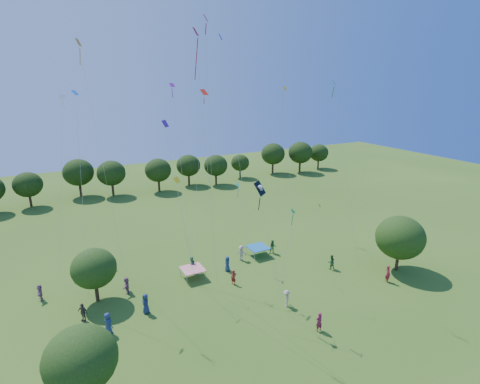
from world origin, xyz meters
name	(u,v)px	position (x,y,z in m)	size (l,w,h in m)	color
near_tree_west	(81,359)	(-13.16, 9.13, 3.84)	(4.31, 4.31, 5.79)	#422B19
near_tree_north	(94,268)	(-10.90, 21.55, 3.34)	(4.00, 4.00, 5.15)	#422B19
near_tree_east	(400,238)	(18.39, 12.82, 3.77)	(5.04, 5.04, 6.04)	#422B19
treeline	(123,171)	(-1.73, 55.43, 4.09)	(88.01, 8.77, 6.77)	#422B19
tent_red_stripe	(193,269)	(-1.62, 21.36, 1.04)	(2.20, 2.20, 1.10)	red
tent_blue	(258,247)	(6.94, 22.71, 1.04)	(2.20, 2.20, 1.10)	#18649D
crowd_person_0	(227,264)	(2.21, 21.07, 0.84)	(0.83, 0.45, 1.68)	navy
crowd_person_1	(234,278)	(1.53, 18.29, 0.76)	(0.57, 0.37, 1.53)	maroon
crowd_person_2	(331,262)	(12.29, 16.27, 0.81)	(0.80, 0.43, 1.62)	#214D24
crowd_person_3	(286,298)	(4.04, 12.72, 0.80)	(1.05, 0.47, 1.60)	#A39C83
crowd_person_4	(110,260)	(-8.73, 27.62, 0.91)	(1.07, 0.49, 1.82)	#372F2C
crowd_person_5	(127,285)	(-8.20, 21.65, 0.82)	(1.53, 0.55, 1.64)	#99597F
crowd_person_6	(108,323)	(-10.77, 16.24, 0.93)	(0.91, 0.49, 1.85)	navy
crowd_person_7	(319,322)	(4.40, 8.62, 0.84)	(0.63, 0.40, 1.69)	maroon
crowd_person_8	(273,247)	(8.77, 22.39, 0.84)	(0.83, 0.45, 1.68)	#2F642A
crowd_person_9	(241,253)	(4.73, 22.63, 0.88)	(1.15, 0.52, 1.77)	#A29082
crowd_person_10	(83,312)	(-12.39, 18.97, 0.82)	(0.97, 0.44, 1.65)	#453C37
crowd_person_11	(40,292)	(-15.56, 24.19, 0.79)	(1.47, 0.52, 1.57)	#92557B
crowd_person_12	(146,304)	(-7.40, 17.60, 0.92)	(0.91, 0.49, 1.85)	navy
crowd_person_13	(388,274)	(15.52, 11.50, 0.89)	(0.67, 0.43, 1.79)	maroon
crowd_person_14	(191,265)	(-1.33, 22.47, 0.92)	(0.90, 0.49, 1.83)	#2A6341
pirate_kite	(260,190)	(1.69, 13.65, 11.05)	(2.17, 2.15, 10.38)	black
red_high_kite	(201,92)	(-2.23, 16.26, 18.71)	(1.53, 0.90, 21.98)	red
small_kite_0	(209,108)	(-1.73, 15.88, 17.55)	(2.52, 4.87, 22.63)	red
small_kite_1	(89,97)	(-9.42, 23.90, 18.19)	(2.30, 2.24, 21.53)	orange
small_kite_2	(319,225)	(7.29, 12.72, 7.30)	(1.44, 2.50, 7.83)	yellow
small_kite_3	(340,134)	(10.38, 14.29, 14.90)	(4.34, 1.18, 18.30)	#167A2B
small_kite_4	(79,148)	(-10.83, 22.58, 14.14)	(1.45, 3.31, 17.49)	blue
small_kite_5	(177,133)	(-1.58, 24.31, 14.60)	(0.66, 5.09, 18.02)	purple
small_kite_6	(62,145)	(-11.87, 28.82, 13.57)	(2.77, 4.26, 16.98)	white
small_kite_7	(240,197)	(4.10, 21.89, 7.81)	(0.89, 1.92, 7.97)	#0DCEB6
small_kite_8	(202,123)	(0.05, 21.88, 15.67)	(3.07, 1.85, 17.49)	red
small_kite_9	(286,118)	(14.15, 28.29, 15.02)	(3.48, 8.04, 17.58)	#DB9B0B
small_kite_10	(179,196)	(-3.11, 19.92, 9.53)	(1.71, 0.99, 9.99)	yellow
small_kite_11	(290,234)	(2.82, 10.95, 7.96)	(1.85, 0.84, 8.63)	#18873E
small_kite_12	(228,87)	(4.87, 26.02, 18.85)	(0.65, 7.50, 23.03)	#1429CE
small_kite_13	(170,147)	(-2.75, 23.30, 13.40)	(1.38, 3.61, 14.64)	#611893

